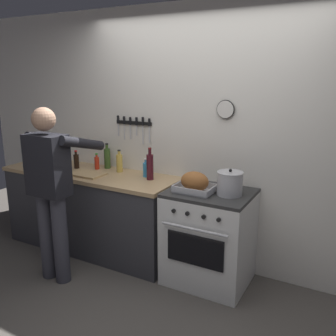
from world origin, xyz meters
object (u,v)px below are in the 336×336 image
(roasting_pan, at_px, (195,183))
(bottle_olive_oil, at_px, (107,158))
(stock_pot, at_px, (230,183))
(bottle_wine_red, at_px, (150,166))
(bottle_dish_soap, at_px, (146,169))
(bottle_hot_sauce, at_px, (97,163))
(bottle_cooking_oil, at_px, (119,163))
(stove, at_px, (209,237))
(person_cook, at_px, (51,184))
(cutting_board, at_px, (87,174))
(bottle_soy_sauce, at_px, (76,161))

(roasting_pan, bearing_deg, bottle_olive_oil, 165.96)
(stock_pot, bearing_deg, bottle_wine_red, 175.51)
(bottle_dish_soap, xyz_separation_m, bottle_hot_sauce, (-0.65, 0.00, -0.01))
(bottle_cooking_oil, distance_m, bottle_olive_oil, 0.22)
(stove, distance_m, bottle_dish_soap, 0.95)
(roasting_pan, height_order, bottle_hot_sauce, roasting_pan)
(roasting_pan, relative_size, bottle_olive_oil, 1.24)
(bottle_hot_sauce, bearing_deg, roasting_pan, -9.56)
(person_cook, xyz_separation_m, cutting_board, (-0.05, 0.55, -0.04))
(cutting_board, xyz_separation_m, bottle_hot_sauce, (-0.07, 0.25, 0.06))
(roasting_pan, height_order, stock_pot, stock_pot)
(bottle_dish_soap, xyz_separation_m, bottle_soy_sauce, (-0.88, -0.08, 0.00))
(bottle_hot_sauce, bearing_deg, person_cook, -81.72)
(bottle_dish_soap, xyz_separation_m, bottle_cooking_oil, (-0.36, 0.03, 0.02))
(roasting_pan, xyz_separation_m, bottle_dish_soap, (-0.65, 0.21, -0.01))
(stock_pot, xyz_separation_m, bottle_olive_oil, (-1.53, 0.23, 0.01))
(stove, distance_m, person_cook, 1.55)
(bottle_cooking_oil, height_order, bottle_wine_red, bottle_wine_red)
(roasting_pan, height_order, bottle_cooking_oil, bottle_cooking_oil)
(cutting_board, relative_size, bottle_dish_soap, 1.84)
(stock_pot, relative_size, bottle_soy_sauce, 1.16)
(roasting_pan, xyz_separation_m, bottle_wine_red, (-0.56, 0.15, 0.05))
(cutting_board, relative_size, bottle_wine_red, 1.10)
(stove, xyz_separation_m, bottle_wine_red, (-0.68, 0.06, 0.59))
(bottle_soy_sauce, xyz_separation_m, bottle_wine_red, (0.97, 0.01, 0.05))
(person_cook, relative_size, cutting_board, 4.61)
(stock_pot, relative_size, bottle_dish_soap, 1.21)
(bottle_hot_sauce, xyz_separation_m, bottle_olive_oil, (0.08, 0.09, 0.05))
(cutting_board, height_order, bottle_hot_sauce, bottle_hot_sauce)
(bottle_cooking_oil, bearing_deg, stove, -8.01)
(roasting_pan, bearing_deg, person_cook, -153.96)
(person_cook, relative_size, bottle_olive_oil, 5.83)
(person_cook, xyz_separation_m, bottle_wine_red, (0.62, 0.73, 0.09))
(roasting_pan, distance_m, bottle_soy_sauce, 1.54)
(person_cook, bearing_deg, stock_pot, -55.46)
(bottle_hot_sauce, distance_m, bottle_wine_red, 0.75)
(bottle_hot_sauce, relative_size, bottle_olive_oil, 0.63)
(stove, bearing_deg, bottle_olive_oil, 170.62)
(stock_pot, distance_m, cutting_board, 1.54)
(roasting_pan, relative_size, bottle_hot_sauce, 1.97)
(bottle_hot_sauce, bearing_deg, bottle_wine_red, -5.50)
(bottle_wine_red, bearing_deg, bottle_cooking_oil, 168.00)
(person_cook, distance_m, bottle_soy_sauce, 0.80)
(bottle_hot_sauce, xyz_separation_m, bottle_soy_sauce, (-0.23, -0.08, 0.01))
(stock_pot, xyz_separation_m, bottle_soy_sauce, (-1.84, 0.06, -0.02))
(bottle_olive_oil, bearing_deg, cutting_board, -91.89)
(bottle_dish_soap, distance_m, bottle_wine_red, 0.13)
(person_cook, relative_size, stock_pot, 7.01)
(bottle_cooking_oil, height_order, bottle_olive_oil, bottle_olive_oil)
(roasting_pan, relative_size, bottle_dish_soap, 1.80)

